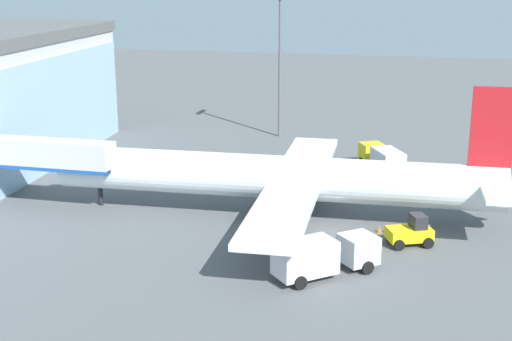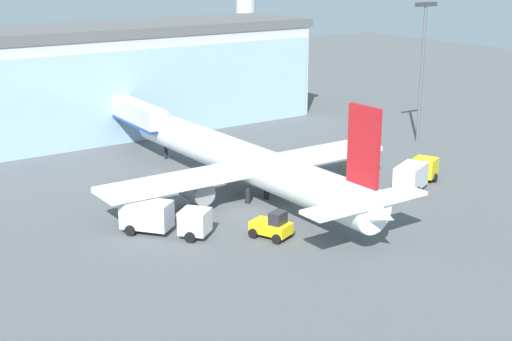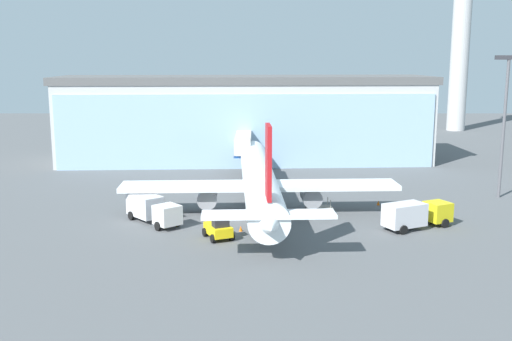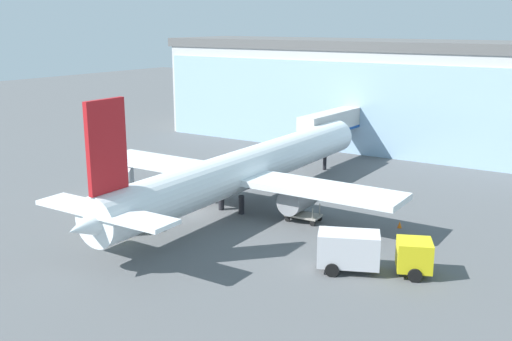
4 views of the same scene
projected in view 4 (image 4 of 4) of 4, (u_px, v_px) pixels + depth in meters
name	position (u px, v px, depth m)	size (l,w,h in m)	color
ground	(198.00, 213.00, 51.57)	(240.00, 240.00, 0.00)	#545659
terminal_building	(377.00, 93.00, 78.46)	(59.69, 17.32, 13.67)	#BBBBBB
jet_bridge	(336.00, 122.00, 70.32)	(2.29, 14.13, 5.88)	beige
airplane	(245.00, 170.00, 52.73)	(29.86, 39.86, 11.24)	white
catering_truck	(118.00, 183.00, 55.38)	(6.45, 6.95, 2.65)	silver
fuel_truck	(369.00, 251.00, 39.01)	(7.52, 5.19, 2.65)	yellow
baggage_cart	(304.00, 215.00, 49.23)	(2.94, 1.86, 1.50)	#9E998C
pushback_tug	(128.00, 218.00, 47.17)	(3.20, 3.66, 2.30)	yellow
safety_cone_nose	(168.00, 223.00, 48.15)	(0.36, 0.36, 0.55)	orange
safety_cone_wingtip	(400.00, 225.00, 47.71)	(0.36, 0.36, 0.55)	orange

